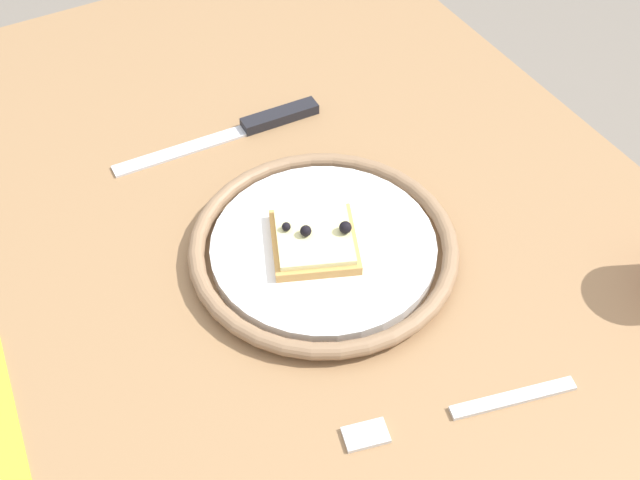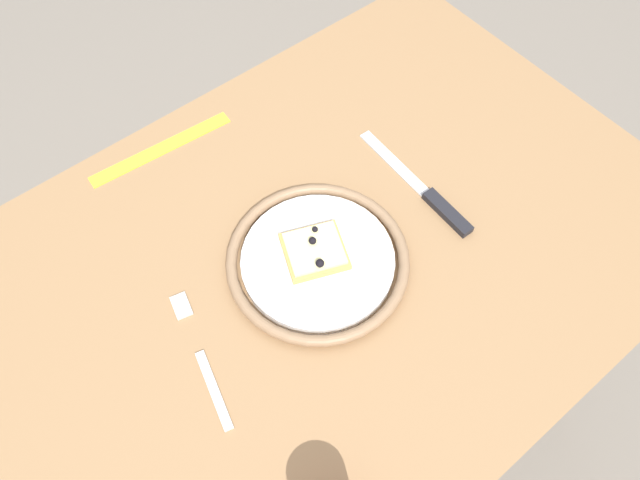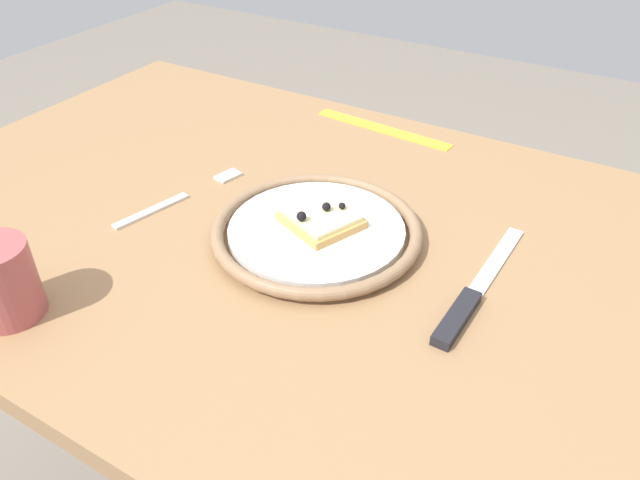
# 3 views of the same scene
# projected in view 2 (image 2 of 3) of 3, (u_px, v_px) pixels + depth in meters

# --- Properties ---
(ground_plane) EXTENTS (6.00, 6.00, 0.00)m
(ground_plane) POSITION_uv_depth(u_px,v_px,m) (307.00, 416.00, 1.51)
(ground_plane) COLOR slate
(dining_table) EXTENTS (1.15, 0.73, 0.77)m
(dining_table) POSITION_uv_depth(u_px,v_px,m) (299.00, 303.00, 0.94)
(dining_table) COLOR #936D47
(dining_table) RESTS_ON ground_plane
(plate) EXTENTS (0.26, 0.26, 0.02)m
(plate) POSITION_uv_depth(u_px,v_px,m) (318.00, 260.00, 0.85)
(plate) COLOR white
(plate) RESTS_ON dining_table
(pizza_slice_near) EXTENTS (0.11, 0.10, 0.03)m
(pizza_slice_near) POSITION_uv_depth(u_px,v_px,m) (315.00, 251.00, 0.84)
(pizza_slice_near) COLOR tan
(pizza_slice_near) RESTS_ON plate
(knife) EXTENTS (0.03, 0.24, 0.01)m
(knife) POSITION_uv_depth(u_px,v_px,m) (432.00, 198.00, 0.91)
(knife) COLOR silver
(knife) RESTS_ON dining_table
(fork) EXTENTS (0.06, 0.20, 0.00)m
(fork) POSITION_uv_depth(u_px,v_px,m) (201.00, 357.00, 0.78)
(fork) COLOR silver
(fork) RESTS_ON dining_table
(measuring_tape) EXTENTS (0.24, 0.04, 0.00)m
(measuring_tape) POSITION_uv_depth(u_px,v_px,m) (161.00, 149.00, 0.96)
(measuring_tape) COLOR yellow
(measuring_tape) RESTS_ON dining_table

